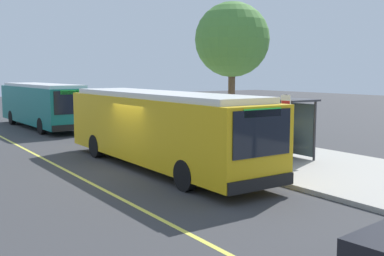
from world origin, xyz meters
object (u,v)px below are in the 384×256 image
(transit_bus_main, at_px, (159,127))
(waiting_bench, at_px, (276,145))
(route_sign_post, at_px, (286,123))
(transit_bus_second, at_px, (42,104))

(transit_bus_main, bearing_deg, waiting_bench, 73.99)
(waiting_bench, xyz_separation_m, route_sign_post, (2.69, -2.22, 1.32))
(transit_bus_second, bearing_deg, waiting_bench, 15.34)
(waiting_bench, height_order, route_sign_post, route_sign_post)
(transit_bus_main, xyz_separation_m, route_sign_post, (4.09, 2.68, 0.34))
(waiting_bench, bearing_deg, route_sign_post, -39.55)
(transit_bus_main, relative_size, route_sign_post, 4.17)
(route_sign_post, bearing_deg, transit_bus_main, -146.80)
(route_sign_post, bearing_deg, transit_bus_second, -172.79)
(transit_bus_second, relative_size, waiting_bench, 6.83)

